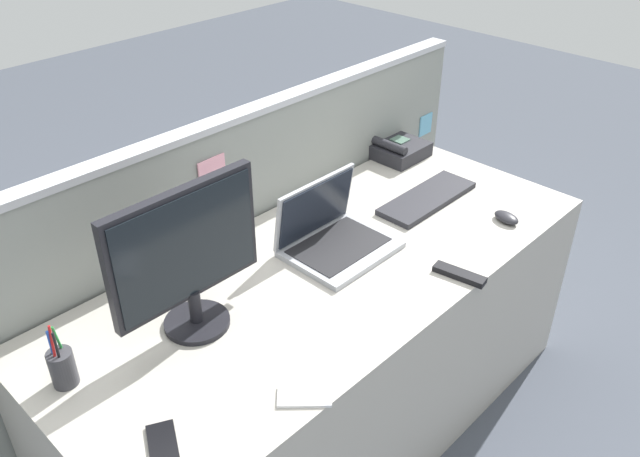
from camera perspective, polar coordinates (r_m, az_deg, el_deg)
The scene contains 12 objects.
ground_plane at distance 2.64m, azimuth 0.82°, elevation -16.58°, with size 10.00×10.00×0.00m, color #424751.
desk at distance 2.36m, azimuth 0.89°, elevation -10.63°, with size 1.94×0.81×0.75m, color #ADA89E.
cubicle_divider at distance 2.49m, azimuth -6.54°, elevation -2.28°, with size 2.34×0.08×1.15m.
desktop_monitor at distance 1.79m, azimuth -11.60°, elevation -2.19°, with size 0.47×0.19×0.44m.
laptop at distance 2.18m, azimuth 0.99°, elevation -0.44°, with size 0.35×0.28×0.23m.
desk_phone at distance 2.81m, azimuth 6.92°, elevation 6.85°, with size 0.22×0.19×0.10m.
keyboard_main at distance 2.51m, azimuth 9.35°, elevation 2.63°, with size 0.43×0.15×0.02m, color #232328.
computer_mouse_right_hand at distance 2.44m, azimuth 15.99°, elevation 0.93°, with size 0.06×0.10×0.03m, color #232328.
pen_cup at distance 1.81m, azimuth -21.61°, elevation -11.20°, with size 0.07×0.07×0.19m.
cell_phone_black_slab at distance 1.64m, azimuth -13.60°, elevation -17.81°, with size 0.07×0.12×0.01m, color black.
cell_phone_white_slab at distance 1.69m, azimuth -1.37°, elevation -14.47°, with size 0.07×0.14×0.01m, color silver.
tv_remote at distance 2.12m, azimuth 12.09°, elevation -3.94°, with size 0.04×0.17×0.02m, color black.
Camera 1 is at (-1.27, -1.17, 1.99)m, focal length 36.59 mm.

